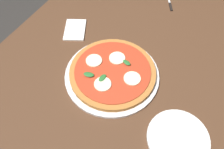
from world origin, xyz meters
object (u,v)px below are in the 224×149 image
object	(u,v)px
plate_white	(178,139)
serving_tray	(112,75)
knife	(170,3)
dining_table	(120,67)
pizza	(113,72)
napkin	(75,30)

from	to	relation	value
plate_white	serving_tray	bearing A→B (deg)	-110.41
knife	plate_white	bearing A→B (deg)	23.50
plate_white	dining_table	bearing A→B (deg)	-125.03
pizza	napkin	world-z (taller)	pizza
dining_table	plate_white	size ratio (longest dim) A/B	6.93
serving_tray	knife	size ratio (longest dim) A/B	2.77
napkin	knife	size ratio (longest dim) A/B	0.98
knife	serving_tray	bearing A→B (deg)	-4.05
napkin	knife	world-z (taller)	napkin
pizza	plate_white	size ratio (longest dim) A/B	1.62
dining_table	knife	world-z (taller)	knife
serving_tray	plate_white	bearing A→B (deg)	69.59
dining_table	pizza	size ratio (longest dim) A/B	4.28
serving_tray	knife	world-z (taller)	serving_tray
pizza	plate_white	distance (m)	0.34
serving_tray	knife	xyz separation A→B (m)	(-0.52, 0.04, -0.00)
pizza	knife	xyz separation A→B (m)	(-0.52, 0.04, -0.02)
pizza	napkin	size ratio (longest dim) A/B	2.56
napkin	knife	distance (m)	0.49
dining_table	serving_tray	world-z (taller)	serving_tray
dining_table	napkin	distance (m)	0.26
dining_table	plate_white	bearing A→B (deg)	54.97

